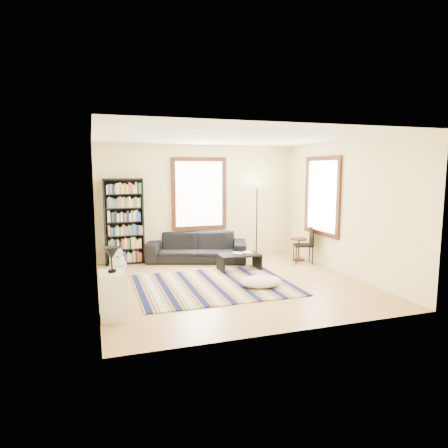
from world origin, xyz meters
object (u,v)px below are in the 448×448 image
object	(u,v)px
bookshelf	(124,222)
coffee_table	(239,262)
sofa	(197,247)
floor_cushion	(261,281)
side_table	(299,249)
white_cabinet	(113,295)
floor_lamp	(257,220)
folding_chair	(303,245)
dog	(118,260)

from	to	relation	value
bookshelf	coffee_table	world-z (taller)	bookshelf
sofa	floor_cushion	bearing A→B (deg)	-56.64
sofa	side_table	size ratio (longest dim) A/B	4.36
floor_cushion	white_cabinet	world-z (taller)	white_cabinet
floor_cushion	floor_lamp	size ratio (longest dim) A/B	0.43
coffee_table	floor_lamp	world-z (taller)	floor_lamp
bookshelf	folding_chair	bearing A→B (deg)	-17.67
bookshelf	coffee_table	xyz separation A→B (m)	(2.34, -1.41, -0.82)
floor_cushion	dog	xyz separation A→B (m)	(-2.51, 1.87, 0.18)
floor_lamp	dog	world-z (taller)	floor_lamp
coffee_table	white_cabinet	xyz separation A→B (m)	(-2.79, -2.09, 0.17)
coffee_table	floor_cushion	world-z (taller)	coffee_table
folding_chair	white_cabinet	bearing A→B (deg)	-134.44
sofa	white_cabinet	bearing A→B (deg)	-104.04
sofa	coffee_table	world-z (taller)	sofa
coffee_table	folding_chair	distance (m)	1.68
coffee_table	floor_lamp	bearing A→B (deg)	52.97
floor_cushion	folding_chair	size ratio (longest dim) A/B	0.93
coffee_table	side_table	distance (m)	1.77
bookshelf	floor_lamp	distance (m)	3.28
side_table	dog	bearing A→B (deg)	178.54
bookshelf	side_table	size ratio (longest dim) A/B	3.70
coffee_table	dog	world-z (taller)	dog
floor_cushion	folding_chair	distance (m)	2.27
sofa	floor_cushion	distance (m)	2.55
bookshelf	sofa	bearing A→B (deg)	-9.14
side_table	floor_cushion	bearing A→B (deg)	-135.01
folding_chair	bookshelf	bearing A→B (deg)	-178.70
floor_cushion	sofa	bearing A→B (deg)	104.09
bookshelf	floor_cushion	xyz separation A→B (m)	(2.30, -2.73, -0.90)
side_table	floor_lamp	bearing A→B (deg)	133.89
bookshelf	white_cabinet	size ratio (longest dim) A/B	2.86
dog	floor_cushion	bearing A→B (deg)	-32.43
coffee_table	sofa	bearing A→B (deg)	120.29
sofa	coffee_table	distance (m)	1.33
sofa	floor_lamp	world-z (taller)	floor_lamp
floor_cushion	floor_lamp	world-z (taller)	floor_lamp
floor_lamp	floor_cushion	bearing A→B (deg)	-110.93
floor_lamp	folding_chair	world-z (taller)	floor_lamp
floor_lamp	folding_chair	xyz separation A→B (m)	(0.73, -1.11, -0.50)
floor_cushion	white_cabinet	distance (m)	2.86
coffee_table	folding_chair	xyz separation A→B (m)	(1.66, 0.13, 0.25)
coffee_table	side_table	bearing A→B (deg)	14.15
side_table	white_cabinet	xyz separation A→B (m)	(-4.50, -2.53, 0.08)
coffee_table	side_table	world-z (taller)	side_table
bookshelf	dog	distance (m)	1.15
bookshelf	floor_lamp	world-z (taller)	bookshelf
folding_chair	dog	size ratio (longest dim) A/B	1.53
side_table	bookshelf	bearing A→B (deg)	166.44
sofa	floor_lamp	bearing A→B (deg)	22.84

